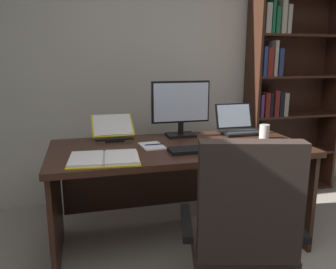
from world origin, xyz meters
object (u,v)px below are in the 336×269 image
at_px(keyboard, 200,149).
at_px(laptop, 239,127).
at_px(pen, 155,144).
at_px(office_chair, 242,245).
at_px(reading_stand_with_book, 113,127).
at_px(bookshelf, 282,97).
at_px(notepad, 152,146).
at_px(desk, 176,168).
at_px(open_binder, 104,158).
at_px(monitor, 181,109).
at_px(coffee_mug, 264,132).
at_px(computer_mouse, 242,145).

bearing_deg(keyboard, laptop, 42.73).
bearing_deg(keyboard, pen, 143.59).
height_order(office_chair, reading_stand_with_book, office_chair).
height_order(bookshelf, keyboard, bookshelf).
relative_size(notepad, pen, 1.50).
height_order(desk, open_binder, open_binder).
height_order(office_chair, monitor, monitor).
relative_size(desk, notepad, 8.55).
distance_m(desk, keyboard, 0.35).
bearing_deg(laptop, reading_stand_with_book, 176.65).
bearing_deg(office_chair, open_binder, 152.57).
distance_m(office_chair, coffee_mug, 1.11).
bearing_deg(monitor, reading_stand_with_book, 172.92).
bearing_deg(reading_stand_with_book, office_chair, -65.42).
bearing_deg(reading_stand_with_book, bookshelf, 13.92).
height_order(reading_stand_with_book, open_binder, reading_stand_with_book).
bearing_deg(laptop, office_chair, -114.50).
relative_size(laptop, computer_mouse, 3.15).
distance_m(desk, laptop, 0.68).
distance_m(laptop, notepad, 0.84).
xyz_separation_m(keyboard, coffee_mug, (0.60, 0.22, 0.04)).
relative_size(reading_stand_with_book, open_binder, 0.70).
distance_m(open_binder, coffee_mug, 1.26).
height_order(desk, notepad, notepad).
relative_size(desk, pen, 12.82).
height_order(office_chair, keyboard, office_chair).
bearing_deg(pen, reading_stand_with_book, 128.11).
distance_m(computer_mouse, coffee_mug, 0.37).
height_order(bookshelf, laptop, bookshelf).
relative_size(computer_mouse, notepad, 0.50).
height_order(office_chair, open_binder, office_chair).
height_order(computer_mouse, reading_stand_with_book, reading_stand_with_book).
relative_size(monitor, pen, 3.34).
relative_size(keyboard, reading_stand_with_book, 1.34).
distance_m(monitor, keyboard, 0.51).
distance_m(office_chair, open_binder, 0.93).
height_order(monitor, keyboard, monitor).
distance_m(office_chair, monitor, 1.22).
xyz_separation_m(office_chair, keyboard, (-0.00, 0.63, 0.34)).
bearing_deg(pen, office_chair, -71.85).
xyz_separation_m(desk, pen, (-0.18, -0.06, 0.21)).
height_order(bookshelf, pen, bookshelf).
bearing_deg(computer_mouse, open_binder, -176.94).
relative_size(keyboard, coffee_mug, 3.85).
height_order(computer_mouse, pen, computer_mouse).
distance_m(desk, monitor, 0.47).
bearing_deg(coffee_mug, pen, -178.66).
distance_m(office_chair, keyboard, 0.72).
distance_m(monitor, open_binder, 0.84).
relative_size(reading_stand_with_book, pen, 2.24).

